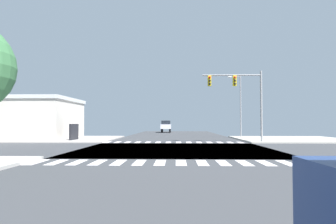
{
  "coord_description": "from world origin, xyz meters",
  "views": [
    {
      "loc": [
        0.02,
        -21.27,
        1.9
      ],
      "look_at": [
        -0.86,
        9.91,
        3.07
      ],
      "focal_mm": 31.12,
      "sensor_mm": 36.0,
      "label": 1
    }
  ],
  "objects_px": {
    "street_lamp": "(239,100)",
    "suv_nearside_1": "(166,125)",
    "bank_building": "(29,119)",
    "traffic_signal_mast": "(239,90)"
  },
  "relations": [
    {
      "from": "bank_building",
      "to": "suv_nearside_1",
      "type": "distance_m",
      "value": 28.22
    },
    {
      "from": "street_lamp",
      "to": "bank_building",
      "type": "distance_m",
      "value": 25.72
    },
    {
      "from": "suv_nearside_1",
      "to": "bank_building",
      "type": "bearing_deg",
      "value": 57.31
    },
    {
      "from": "traffic_signal_mast",
      "to": "bank_building",
      "type": "height_order",
      "value": "traffic_signal_mast"
    },
    {
      "from": "bank_building",
      "to": "suv_nearside_1",
      "type": "relative_size",
      "value": 2.59
    },
    {
      "from": "street_lamp",
      "to": "suv_nearside_1",
      "type": "bearing_deg",
      "value": 117.0
    },
    {
      "from": "traffic_signal_mast",
      "to": "suv_nearside_1",
      "type": "bearing_deg",
      "value": 105.48
    },
    {
      "from": "bank_building",
      "to": "street_lamp",
      "type": "bearing_deg",
      "value": 8.93
    },
    {
      "from": "street_lamp",
      "to": "bank_building",
      "type": "bearing_deg",
      "value": -171.07
    },
    {
      "from": "traffic_signal_mast",
      "to": "suv_nearside_1",
      "type": "height_order",
      "value": "traffic_signal_mast"
    }
  ]
}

